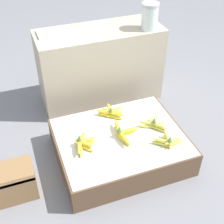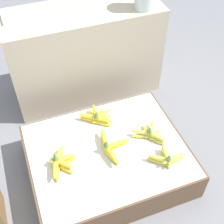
# 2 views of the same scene
# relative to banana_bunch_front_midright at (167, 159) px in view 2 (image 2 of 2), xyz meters

# --- Properties ---
(ground_plane) EXTENTS (10.00, 10.00, 0.00)m
(ground_plane) POSITION_rel_banana_bunch_front_midright_xyz_m (-0.28, 0.20, -0.24)
(ground_plane) COLOR slate
(display_platform) EXTENTS (0.93, 0.75, 0.21)m
(display_platform) POSITION_rel_banana_bunch_front_midright_xyz_m (-0.28, 0.20, -0.14)
(display_platform) COLOR brown
(display_platform) RESTS_ON ground_plane
(back_vendor_table) EXTENTS (1.08, 0.42, 0.68)m
(back_vendor_table) POSITION_rel_banana_bunch_front_midright_xyz_m (-0.17, 0.99, 0.10)
(back_vendor_table) COLOR tan
(back_vendor_table) RESTS_ON ground_plane
(banana_bunch_front_midright) EXTENTS (0.22, 0.15, 0.10)m
(banana_bunch_front_midright) POSITION_rel_banana_bunch_front_midright_xyz_m (0.00, 0.00, 0.00)
(banana_bunch_front_midright) COLOR gold
(banana_bunch_front_midright) RESTS_ON display_platform
(banana_bunch_middle_left) EXTENTS (0.17, 0.23, 0.11)m
(banana_bunch_middle_left) POSITION_rel_banana_bunch_front_midright_xyz_m (-0.57, 0.19, 0.00)
(banana_bunch_middle_left) COLOR gold
(banana_bunch_middle_left) RESTS_ON display_platform
(banana_bunch_middle_midleft) EXTENTS (0.18, 0.28, 0.11)m
(banana_bunch_middle_midleft) POSITION_rel_banana_bunch_front_midright_xyz_m (-0.27, 0.19, 0.00)
(banana_bunch_middle_midleft) COLOR yellow
(banana_bunch_middle_midleft) RESTS_ON display_platform
(banana_bunch_middle_midright) EXTENTS (0.20, 0.20, 0.10)m
(banana_bunch_middle_midright) POSITION_rel_banana_bunch_front_midright_xyz_m (-0.01, 0.20, -0.00)
(banana_bunch_middle_midright) COLOR gold
(banana_bunch_middle_midright) RESTS_ON display_platform
(banana_bunch_back_midleft) EXTENTS (0.22, 0.20, 0.10)m
(banana_bunch_back_midleft) POSITION_rel_banana_bunch_front_midright_xyz_m (-0.27, 0.44, -0.00)
(banana_bunch_back_midleft) COLOR yellow
(banana_bunch_back_midleft) RESTS_ON display_platform
(foam_tray_white) EXTENTS (0.21, 0.18, 0.02)m
(foam_tray_white) POSITION_rel_banana_bunch_front_midright_xyz_m (-0.57, 1.05, 0.45)
(foam_tray_white) COLOR white
(foam_tray_white) RESTS_ON back_vendor_table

